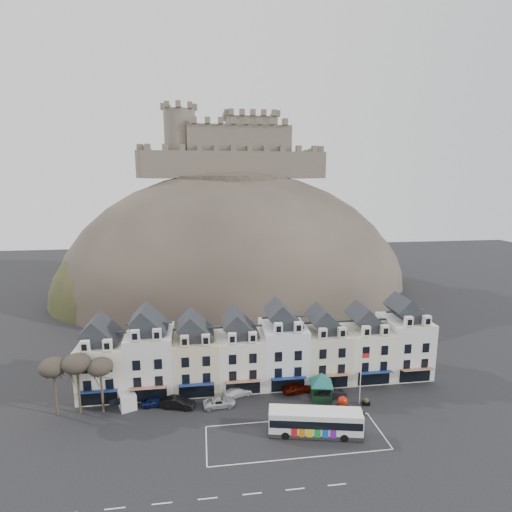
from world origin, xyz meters
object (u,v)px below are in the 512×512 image
Objects in this scene: bus_shelter at (322,379)px; flagpole at (361,375)px; car_white at (237,392)px; car_charcoal at (333,394)px; car_navy at (155,402)px; car_silver at (219,402)px; white_van at (126,397)px; car_black at (178,403)px; bus at (315,421)px; red_buoy at (342,402)px; car_maroon at (297,388)px.

bus_shelter is 5.69m from flagpole.
car_white is 1.19× the size of car_charcoal.
car_navy is 11.82m from car_white.
car_silver is 1.17× the size of car_charcoal.
car_black is at bearing -37.27° from white_van.
bus is 3.08× the size of car_navy.
flagpole is at bearing -123.58° from car_white.
flagpole reaches higher than red_buoy.
white_van is 30.03m from car_charcoal.
white_van is at bearing 71.40° from car_white.
car_white is (-12.03, 2.50, -2.51)m from bus_shelter.
red_buoy is at bearing 54.60° from bus.
flagpole is 1.73× the size of car_maroon.
bus is 6.47× the size of red_buoy.
car_black reaches higher than car_navy.
bus is 22.61m from car_navy.
car_charcoal is at bearing 96.74° from red_buoy.
white_van is 1.17× the size of car_silver.
car_white is at bearing -55.09° from car_silver.
red_buoy is 0.48× the size of car_navy.
bus reaches higher than car_silver.
car_charcoal is (4.86, -2.22, -0.14)m from car_maroon.
car_charcoal is at bearing -96.86° from car_silver.
car_maroon is (11.84, 2.22, 0.14)m from car_silver.
white_van reaches higher than car_silver.
car_white is 9.04m from car_maroon.
bus is at bearing -101.00° from bus_shelter.
car_maroon is at bearing 152.07° from flagpole.
bus is 3.09× the size of car_charcoal.
bus is at bearing 170.27° from car_maroon.
bus_shelter is 23.97m from car_navy.
bus_shelter is 1.38× the size of car_maroon.
car_maroon is at bearing -110.40° from car_white.
red_buoy is 15.22m from car_white.
car_silver is at bearing -168.89° from bus_shelter.
flagpole is 20.44m from car_silver.
bus_shelter is at bearing 127.46° from red_buoy.
red_buoy is 0.23× the size of flagpole.
bus_shelter is 1.64× the size of car_navy.
car_maroon is (20.80, 0.84, 0.12)m from car_navy.
car_white is (2.80, 2.50, 0.03)m from car_silver.
car_navy is at bearing 74.43° from car_silver.
bus is 1.88× the size of bus_shelter.
flagpole is at bearing -126.37° from car_maroon.
red_buoy is 30.73m from white_van.
car_navy is at bearing 170.72° from red_buoy.
car_navy is (-26.00, 4.25, -0.28)m from red_buoy.
car_navy is (-20.57, 9.31, -1.15)m from bus.
car_white is at bearing 66.70° from car_charcoal.
bus_shelter reaches higher than red_buoy.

